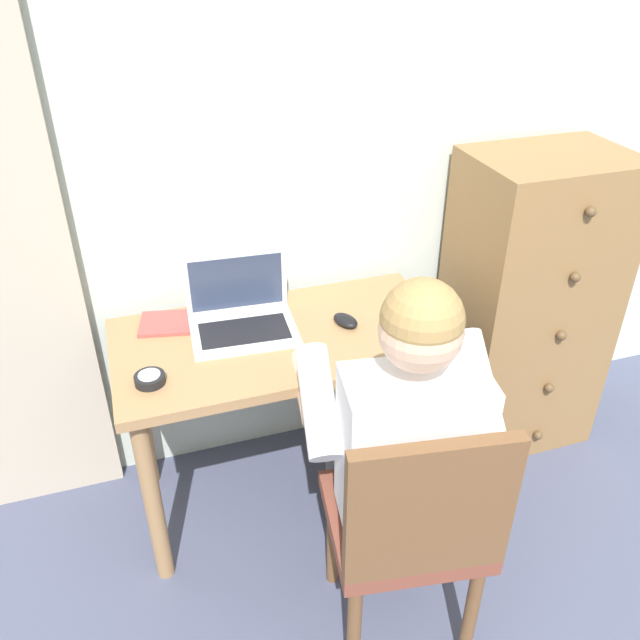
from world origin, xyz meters
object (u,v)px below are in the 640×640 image
(desk, at_px, (282,365))
(chair, at_px, (412,525))
(desk_clock, at_px, (150,379))
(coffee_mug, at_px, (413,330))
(dresser, at_px, (527,306))
(computer_mouse, at_px, (346,320))
(person_seated, at_px, (397,428))
(laptop, at_px, (241,314))
(notebook_pad, at_px, (172,323))

(desk, distance_m, chair, 0.70)
(chair, height_order, desk_clock, chair)
(coffee_mug, bearing_deg, desk_clock, 176.85)
(dresser, bearing_deg, computer_mouse, -173.70)
(person_seated, xyz_separation_m, computer_mouse, (0.02, 0.49, 0.06))
(dresser, relative_size, laptop, 3.34)
(notebook_pad, bearing_deg, laptop, -10.79)
(desk_clock, bearing_deg, coffee_mug, -3.15)
(laptop, bearing_deg, computer_mouse, -15.18)
(desk, relative_size, dresser, 0.91)
(person_seated, bearing_deg, coffee_mug, 59.49)
(desk, height_order, coffee_mug, coffee_mug)
(computer_mouse, bearing_deg, coffee_mug, -67.21)
(chair, height_order, notebook_pad, chair)
(computer_mouse, relative_size, notebook_pad, 0.48)
(laptop, bearing_deg, chair, -69.60)
(notebook_pad, distance_m, coffee_mug, 0.80)
(desk, bearing_deg, computer_mouse, -0.42)
(desk, relative_size, desk_clock, 12.06)
(desk, relative_size, chair, 1.23)
(notebook_pad, bearing_deg, desk, -16.82)
(desk_clock, bearing_deg, desk, 16.06)
(notebook_pad, bearing_deg, coffee_mug, -14.19)
(dresser, height_order, notebook_pad, dresser)
(person_seated, distance_m, notebook_pad, 0.85)
(computer_mouse, height_order, coffee_mug, coffee_mug)
(desk, xyz_separation_m, chair, (0.17, -0.67, -0.10))
(person_seated, bearing_deg, desk_clock, 149.70)
(laptop, xyz_separation_m, computer_mouse, (0.33, -0.09, -0.04))
(dresser, xyz_separation_m, chair, (-0.83, -0.76, -0.10))
(computer_mouse, relative_size, desk_clock, 1.11)
(person_seated, bearing_deg, desk, 111.85)
(notebook_pad, bearing_deg, desk_clock, -96.75)
(chair, xyz_separation_m, notebook_pad, (-0.50, 0.85, 0.23))
(dresser, bearing_deg, desk, -175.18)
(person_seated, relative_size, coffee_mug, 9.99)
(computer_mouse, bearing_deg, desk_clock, 168.84)
(desk, distance_m, notebook_pad, 0.40)
(chair, height_order, person_seated, person_seated)
(coffee_mug, bearing_deg, notebook_pad, 154.05)
(chair, bearing_deg, computer_mouse, 85.81)
(person_seated, bearing_deg, computer_mouse, 87.10)
(chair, distance_m, person_seated, 0.26)
(laptop, xyz_separation_m, desk_clock, (-0.32, -0.21, -0.04))
(laptop, bearing_deg, notebook_pad, 157.44)
(dresser, relative_size, coffee_mug, 9.92)
(person_seated, distance_m, computer_mouse, 0.49)
(desk, height_order, person_seated, person_seated)
(computer_mouse, xyz_separation_m, notebook_pad, (-0.55, 0.18, -0.01))
(person_seated, bearing_deg, notebook_pad, 128.13)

